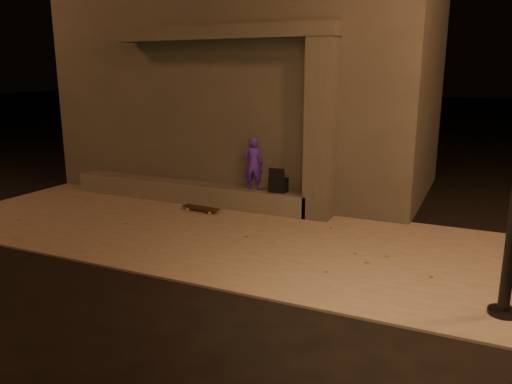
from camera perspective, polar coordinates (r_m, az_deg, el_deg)
The scene contains 9 objects.
ground at distance 8.06m, azimuth -13.18°, elevation -8.52°, with size 120.00×120.00×0.00m, color black.
sidewalk at distance 9.61m, azimuth -5.87°, elevation -4.48°, with size 11.00×4.40×0.04m, color #625E56.
building at distance 13.59m, azimuth -0.02°, elevation 11.96°, with size 9.00×5.10×5.22m.
ledge at distance 11.74m, azimuth -7.87°, elevation 0.03°, with size 6.00×0.55×0.45m, color #4F4D48.
column at distance 10.11m, azimuth 7.43°, elevation 6.95°, with size 0.55×0.55×3.60m, color #3C3A36.
canopy at distance 10.98m, azimuth -3.72°, elevation 17.69°, with size 5.00×0.70×0.28m, color #3C3A36.
skateboarder at distance 10.76m, azimuth -0.30°, elevation 3.25°, with size 0.42×0.27×1.14m, color #411CBA.
backpack at distance 10.61m, azimuth 2.57°, elevation 0.95°, with size 0.39×0.26×0.53m.
skateboard at distance 10.85m, azimuth -6.30°, elevation -1.84°, with size 0.90×0.31×0.10m.
Camera 1 is at (4.70, -5.84, 2.98)m, focal length 35.00 mm.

